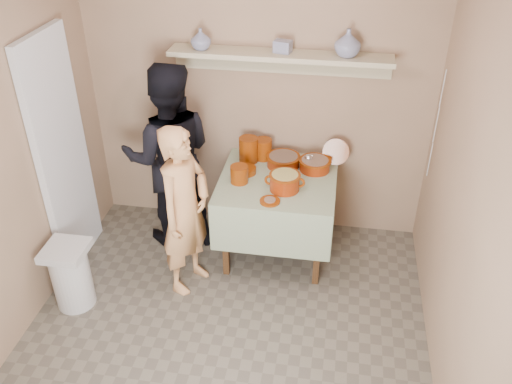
% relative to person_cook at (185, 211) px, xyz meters
% --- Properties ---
extents(ground, '(3.50, 3.50, 0.00)m').
position_rel_person_cook_xyz_m(ground, '(0.41, -0.75, -0.72)').
color(ground, '#625A4D').
rests_on(ground, ground).
extents(tile_panel, '(0.06, 0.70, 2.00)m').
position_rel_person_cook_xyz_m(tile_panel, '(-1.05, 0.20, 0.28)').
color(tile_panel, silver).
rests_on(tile_panel, ground).
extents(plate_stack_a, '(0.17, 0.17, 0.22)m').
position_rel_person_cook_xyz_m(plate_stack_a, '(0.36, 0.79, 0.16)').
color(plate_stack_a, '#6B2808').
rests_on(plate_stack_a, serving_table).
extents(plate_stack_b, '(0.15, 0.15, 0.19)m').
position_rel_person_cook_xyz_m(plate_stack_b, '(0.48, 0.85, 0.14)').
color(plate_stack_b, '#6B2808').
rests_on(plate_stack_b, serving_table).
extents(bowl_stack, '(0.15, 0.15, 0.15)m').
position_rel_person_cook_xyz_m(bowl_stack, '(0.35, 0.42, 0.12)').
color(bowl_stack, '#6B2808').
rests_on(bowl_stack, serving_table).
extents(empty_bowl, '(0.17, 0.17, 0.05)m').
position_rel_person_cook_xyz_m(empty_bowl, '(0.38, 0.58, 0.07)').
color(empty_bowl, '#6B2808').
rests_on(empty_bowl, serving_table).
extents(propped_lid, '(0.23, 0.10, 0.22)m').
position_rel_person_cook_xyz_m(propped_lid, '(1.12, 0.85, 0.16)').
color(propped_lid, '#6B2808').
rests_on(propped_lid, serving_table).
extents(vase_right, '(0.25, 0.25, 0.21)m').
position_rel_person_cook_xyz_m(vase_right, '(1.13, 0.87, 1.11)').
color(vase_right, navy).
rests_on(vase_right, wall_shelf).
extents(vase_left, '(0.21, 0.21, 0.17)m').
position_rel_person_cook_xyz_m(vase_left, '(-0.03, 0.85, 1.09)').
color(vase_left, navy).
rests_on(vase_left, wall_shelf).
extents(ceramic_box, '(0.15, 0.12, 0.10)m').
position_rel_person_cook_xyz_m(ceramic_box, '(0.63, 0.88, 1.05)').
color(ceramic_box, navy).
rests_on(ceramic_box, wall_shelf).
extents(person_cook, '(0.50, 0.61, 1.44)m').
position_rel_person_cook_xyz_m(person_cook, '(0.00, 0.00, 0.00)').
color(person_cook, tan).
rests_on(person_cook, ground).
extents(person_helper, '(0.96, 0.83, 1.69)m').
position_rel_person_cook_xyz_m(person_helper, '(-0.30, 0.60, 0.13)').
color(person_helper, black).
rests_on(person_helper, ground).
extents(room_shell, '(3.04, 3.54, 2.62)m').
position_rel_person_cook_xyz_m(room_shell, '(0.41, -0.75, 0.89)').
color(room_shell, '#9F7E61').
rests_on(room_shell, ground).
extents(serving_table, '(0.97, 0.97, 0.76)m').
position_rel_person_cook_xyz_m(serving_table, '(0.66, 0.53, -0.08)').
color(serving_table, '#4C2D16').
rests_on(serving_table, ground).
extents(cazuela_meat_a, '(0.30, 0.30, 0.10)m').
position_rel_person_cook_xyz_m(cazuela_meat_a, '(0.67, 0.75, 0.10)').
color(cazuela_meat_a, maroon).
rests_on(cazuela_meat_a, serving_table).
extents(cazuela_meat_b, '(0.28, 0.28, 0.10)m').
position_rel_person_cook_xyz_m(cazuela_meat_b, '(0.95, 0.72, 0.10)').
color(cazuela_meat_b, maroon).
rests_on(cazuela_meat_b, serving_table).
extents(ladle, '(0.08, 0.26, 0.19)m').
position_rel_person_cook_xyz_m(ladle, '(0.89, 0.73, 0.15)').
color(ladle, silver).
rests_on(ladle, cazuela_meat_b).
extents(cazuela_rice, '(0.33, 0.25, 0.14)m').
position_rel_person_cook_xyz_m(cazuela_rice, '(0.73, 0.37, 0.13)').
color(cazuela_rice, maroon).
rests_on(cazuela_rice, serving_table).
extents(front_plate, '(0.16, 0.16, 0.03)m').
position_rel_person_cook_xyz_m(front_plate, '(0.64, 0.17, 0.05)').
color(front_plate, '#6B2808').
rests_on(front_plate, serving_table).
extents(wall_shelf, '(1.80, 0.25, 0.21)m').
position_rel_person_cook_xyz_m(wall_shelf, '(0.61, 0.90, 0.96)').
color(wall_shelf, '#BCB18C').
rests_on(wall_shelf, room_shell).
extents(trash_bin, '(0.32, 0.32, 0.56)m').
position_rel_person_cook_xyz_m(trash_bin, '(-0.84, -0.39, -0.43)').
color(trash_bin, silver).
rests_on(trash_bin, ground).
extents(electrical_cord, '(0.01, 0.05, 0.90)m').
position_rel_person_cook_xyz_m(electrical_cord, '(1.88, 0.73, 0.53)').
color(electrical_cord, silver).
rests_on(electrical_cord, wall_shelf).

